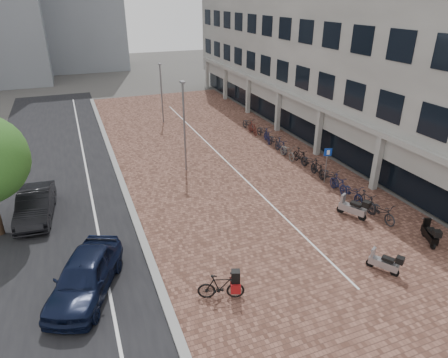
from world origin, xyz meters
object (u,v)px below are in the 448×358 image
car_navy (85,276)px  scooter_front (353,207)px  parking_sign (327,160)px  hero_bike (221,286)px  scooter_mid (430,233)px  car_dark (35,205)px  scooter_back (384,262)px

car_navy → scooter_front: (13.31, 0.99, -0.23)m
scooter_front → parking_sign: bearing=48.4°
hero_bike → scooter_front: 9.14m
hero_bike → scooter_mid: bearing=-70.2°
car_dark → parking_sign: parking_sign is taller
car_navy → scooter_back: 12.09m
car_navy → parking_sign: (14.38, 4.99, 0.70)m
scooter_front → parking_sign: parking_sign is taller
hero_bike → parking_sign: size_ratio=0.82×
scooter_mid → parking_sign: 7.38m
scooter_front → scooter_mid: bearing=-87.3°
hero_bike → scooter_back: size_ratio=1.31×
parking_sign → scooter_mid: bearing=-66.9°
scooter_front → parking_sign: (1.07, 4.00, 0.93)m
car_dark → scooter_mid: car_dark is taller
car_navy → car_dark: (-2.01, 6.95, -0.06)m
scooter_front → car_navy: bearing=157.6°
car_navy → car_dark: bearing=129.9°
scooter_front → scooter_back: (-1.66, -4.19, -0.09)m
car_dark → scooter_back: car_dark is taller
scooter_mid → parking_sign: bearing=122.0°
scooter_front → scooter_back: scooter_front is taller
car_dark → scooter_mid: (17.16, -9.23, -0.23)m
car_navy → scooter_front: size_ratio=2.82×
hero_bike → parking_sign: parking_sign is taller
car_dark → hero_bike: (6.75, -9.15, -0.18)m
hero_bike → scooter_mid: hero_bike is taller
car_dark → parking_sign: 16.52m
car_navy → hero_bike: (4.75, -2.20, -0.24)m
scooter_mid → car_navy: bearing=-162.7°
car_navy → parking_sign: parking_sign is taller
car_navy → car_dark: size_ratio=1.05×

